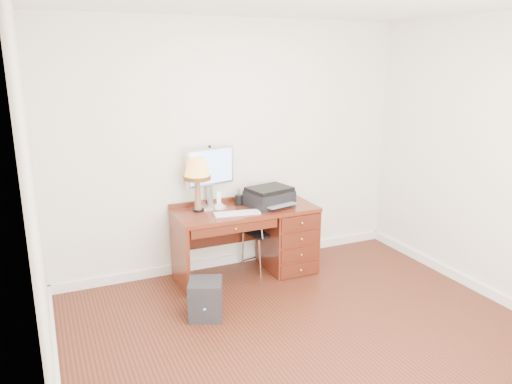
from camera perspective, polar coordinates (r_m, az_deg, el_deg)
name	(u,v)px	position (r m, az deg, el deg)	size (l,w,h in m)	color
ground	(310,337)	(4.43, 6.14, -16.16)	(4.00, 4.00, 0.00)	#3B180D
room_shell	(277,300)	(4.89, 2.39, -12.21)	(4.00, 4.00, 4.00)	silver
desk	(272,234)	(5.51, 1.88, -4.84)	(1.50, 0.67, 0.75)	maroon
monitor	(211,170)	(5.28, -5.17, 2.56)	(0.55, 0.22, 0.64)	silver
keyboard	(237,213)	(5.09, -2.18, -2.44)	(0.47, 0.13, 0.02)	white
mouse_pad	(266,208)	(5.24, 1.13, -1.89)	(0.20, 0.20, 0.04)	black
printer	(269,197)	(5.36, 1.54, -0.52)	(0.53, 0.45, 0.20)	black
leg_lamp	(197,172)	(5.12, -6.76, 2.30)	(0.28, 0.28, 0.57)	black
phone	(219,204)	(5.27, -4.26, -1.35)	(0.11, 0.11, 0.18)	white
pen_cup	(239,200)	(5.39, -1.98, -0.92)	(0.09, 0.09, 0.11)	black
chair	(265,227)	(5.49, 1.08, -4.05)	(0.45, 0.46, 0.81)	black
equipment_box	(206,299)	(4.66, -5.79, -12.05)	(0.30, 0.30, 0.35)	black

